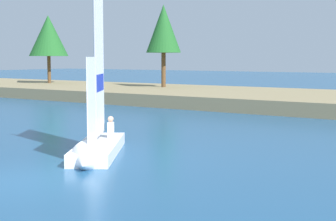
# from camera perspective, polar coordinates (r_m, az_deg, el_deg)

# --- Properties ---
(ground_plane) EXTENTS (200.00, 200.00, 0.00)m
(ground_plane) POSITION_cam_1_polar(r_m,az_deg,el_deg) (13.72, -14.59, -7.53)
(ground_plane) COLOR navy
(shore_bank) EXTENTS (80.00, 11.85, 0.81)m
(shore_bank) POSITION_cam_1_polar(r_m,az_deg,el_deg) (33.82, 16.97, 0.94)
(shore_bank) COLOR #897A56
(shore_bank) RESTS_ON ground
(shoreline_tree_left) EXTENTS (3.54, 3.54, 6.17)m
(shoreline_tree_left) POSITION_cam_1_polar(r_m,az_deg,el_deg) (49.02, -13.00, 7.99)
(shoreline_tree_left) COLOR brown
(shoreline_tree_left) RESTS_ON shore_bank
(shoreline_tree_midleft) EXTENTS (2.74, 2.74, 6.47)m
(shoreline_tree_midleft) POSITION_cam_1_polar(r_m,az_deg,el_deg) (41.27, -0.50, 8.93)
(shoreline_tree_midleft) COLOR brown
(shoreline_tree_midleft) RESTS_ON shore_bank
(sailboat) EXTENTS (3.76, 4.87, 6.12)m
(sailboat) POSITION_cam_1_polar(r_m,az_deg,el_deg) (16.24, -8.07, -3.69)
(sailboat) COLOR white
(sailboat) RESTS_ON ground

